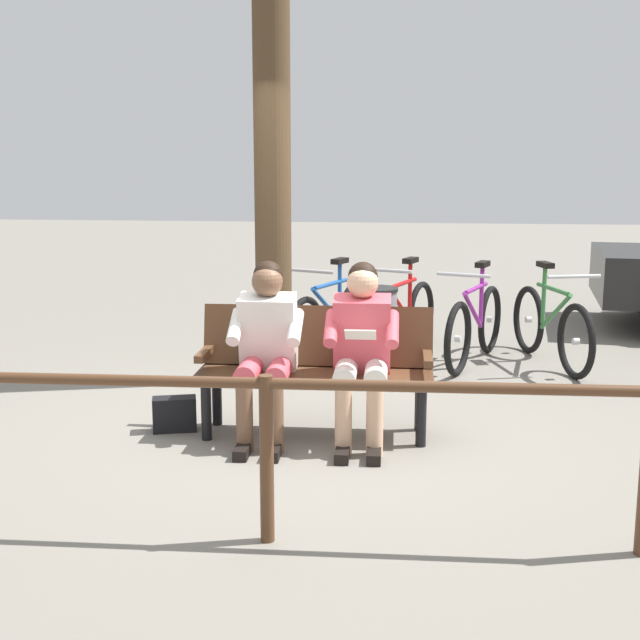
# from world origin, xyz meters

# --- Properties ---
(ground_plane) EXTENTS (40.00, 40.00, 0.00)m
(ground_plane) POSITION_xyz_m (0.00, 0.00, 0.00)
(ground_plane) COLOR slate
(bench) EXTENTS (1.61, 0.52, 0.87)m
(bench) POSITION_xyz_m (-0.04, -0.03, 0.51)
(bench) COLOR #51331E
(bench) RESTS_ON ground
(person_reading) EXTENTS (0.50, 0.77, 1.20)m
(person_reading) POSITION_xyz_m (-0.37, 0.13, 0.66)
(person_reading) COLOR #D84C59
(person_reading) RESTS_ON ground
(person_companion) EXTENTS (0.50, 0.77, 1.20)m
(person_companion) POSITION_xyz_m (0.27, 0.14, 0.66)
(person_companion) COLOR white
(person_companion) RESTS_ON ground
(handbag) EXTENTS (0.33, 0.22, 0.24)m
(handbag) POSITION_xyz_m (0.94, 0.08, 0.12)
(handbag) COLOR black
(handbag) RESTS_ON ground
(tree_trunk) EXTENTS (0.31, 0.31, 3.70)m
(tree_trunk) POSITION_xyz_m (0.50, -1.46, 1.85)
(tree_trunk) COLOR #4C3823
(tree_trunk) RESTS_ON ground
(litter_bin) EXTENTS (0.38, 0.38, 0.80)m
(litter_bin) POSITION_xyz_m (-0.38, -1.47, 0.40)
(litter_bin) COLOR slate
(litter_bin) RESTS_ON ground
(bicycle_orange) EXTENTS (0.61, 1.63, 0.94)m
(bicycle_orange) POSITION_xyz_m (-1.95, -2.21, 0.36)
(bicycle_orange) COLOR black
(bicycle_orange) RESTS_ON ground
(bicycle_green) EXTENTS (0.69, 1.60, 0.94)m
(bicycle_green) POSITION_xyz_m (-1.26, -2.19, 0.36)
(bicycle_green) COLOR black
(bicycle_green) RESTS_ON ground
(bicycle_blue) EXTENTS (0.69, 1.60, 0.94)m
(bicycle_blue) POSITION_xyz_m (-0.59, -2.42, 0.36)
(bicycle_blue) COLOR black
(bicycle_blue) RESTS_ON ground
(bicycle_purple) EXTENTS (0.72, 1.58, 0.94)m
(bicycle_purple) POSITION_xyz_m (0.09, -2.29, 0.36)
(bicycle_purple) COLOR black
(bicycle_purple) RESTS_ON ground
(railing_fence) EXTENTS (3.69, 0.19, 0.85)m
(railing_fence) POSITION_xyz_m (-0.01, 1.71, 0.61)
(railing_fence) COLOR #51331E
(railing_fence) RESTS_ON ground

